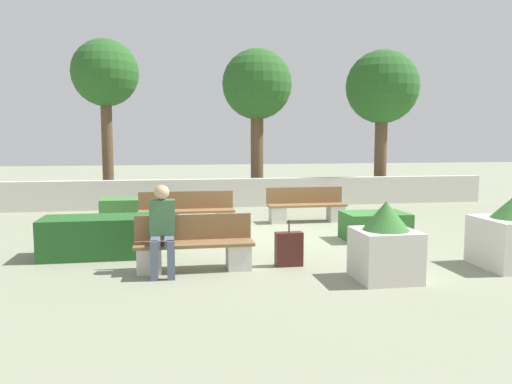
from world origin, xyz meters
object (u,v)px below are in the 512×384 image
(bench_front, at_px, (194,249))
(planter_corner_right, at_px, (385,244))
(suitcase, at_px, (289,249))
(tree_center_right, at_px, (382,89))
(person_seated_man, at_px, (162,225))
(bench_left_side, at_px, (187,215))
(bench_right_side, at_px, (306,209))
(tree_center_left, at_px, (257,87))
(tree_leftmost, at_px, (105,76))

(bench_front, distance_m, planter_corner_right, 2.87)
(suitcase, distance_m, tree_center_right, 10.03)
(bench_front, bearing_deg, person_seated_man, -164.19)
(bench_front, height_order, tree_center_right, tree_center_right)
(suitcase, xyz_separation_m, tree_center_right, (5.06, 7.98, 3.37))
(planter_corner_right, relative_size, tree_center_right, 0.23)
(planter_corner_right, bearing_deg, bench_left_side, 120.17)
(bench_left_side, distance_m, bench_right_side, 2.97)
(tree_center_left, height_order, tree_center_right, tree_center_right)
(suitcase, relative_size, tree_center_right, 0.15)
(bench_right_side, bearing_deg, tree_center_right, 35.38)
(tree_center_right, bearing_deg, tree_center_left, 175.79)
(tree_center_left, bearing_deg, tree_center_right, -4.21)
(bench_left_side, xyz_separation_m, tree_leftmost, (-2.27, 5.10, 3.63))
(planter_corner_right, bearing_deg, bench_right_side, 87.07)
(suitcase, bearing_deg, bench_right_side, 70.64)
(planter_corner_right, distance_m, tree_center_right, 10.28)
(bench_right_side, height_order, person_seated_man, person_seated_man)
(tree_leftmost, bearing_deg, tree_center_right, -4.54)
(tree_leftmost, relative_size, tree_center_left, 1.05)
(person_seated_man, height_order, planter_corner_right, person_seated_man)
(bench_front, relative_size, suitcase, 2.45)
(bench_left_side, xyz_separation_m, suitcase, (1.49, -3.59, -0.06))
(planter_corner_right, bearing_deg, person_seated_man, 164.41)
(suitcase, bearing_deg, bench_front, 179.46)
(bench_left_side, distance_m, tree_leftmost, 6.66)
(tree_center_right, bearing_deg, bench_right_side, -132.93)
(person_seated_man, distance_m, tree_leftmost, 9.55)
(planter_corner_right, relative_size, tree_leftmost, 0.22)
(bench_left_side, relative_size, suitcase, 2.87)
(suitcase, distance_m, tree_center_left, 9.00)
(bench_left_side, height_order, planter_corner_right, planter_corner_right)
(bench_front, relative_size, bench_left_side, 0.86)
(bench_left_side, xyz_separation_m, bench_right_side, (2.93, 0.51, -0.01))
(person_seated_man, distance_m, planter_corner_right, 3.29)
(tree_center_right, bearing_deg, tree_leftmost, 175.46)
(suitcase, distance_m, tree_leftmost, 10.16)
(tree_leftmost, relative_size, tree_center_right, 1.04)
(bench_front, distance_m, tree_center_right, 10.84)
(planter_corner_right, height_order, tree_center_right, tree_center_right)
(planter_corner_right, xyz_separation_m, suitcase, (-1.18, 1.00, -0.24))
(bench_front, relative_size, tree_leftmost, 0.36)
(tree_center_left, bearing_deg, planter_corner_right, -88.58)
(bench_left_side, relative_size, planter_corner_right, 1.87)
(bench_left_side, relative_size, tree_leftmost, 0.42)
(tree_center_left, bearing_deg, bench_left_side, -117.41)
(person_seated_man, distance_m, tree_center_right, 11.12)
(bench_left_side, bearing_deg, tree_center_left, 63.72)
(bench_front, distance_m, bench_left_side, 3.57)
(person_seated_man, bearing_deg, tree_leftmost, 101.44)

